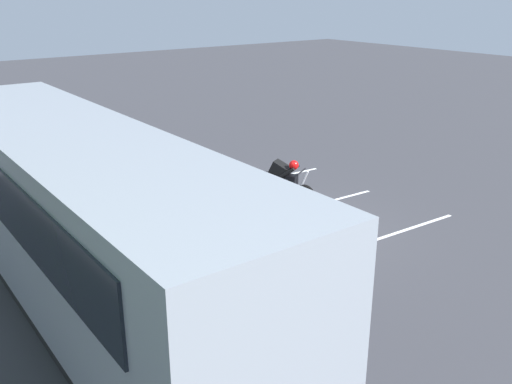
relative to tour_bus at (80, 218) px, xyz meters
name	(u,v)px	position (x,y,z in m)	size (l,w,h in m)	color
ground_plane	(277,228)	(0.49, -4.93, -1.65)	(80.00, 80.00, 0.00)	#38383D
tour_bus	(80,218)	(0.00, 0.00, 0.00)	(11.39, 2.60, 3.25)	#8C939E
spectator_far_left	(245,234)	(-1.11, -2.82, -0.67)	(0.58, 0.38, 1.65)	black
spectator_left	(218,212)	(-0.07, -2.86, -0.56)	(0.58, 0.34, 1.81)	#473823
spectator_centre	(175,199)	(1.33, -2.63, -0.62)	(0.57, 0.31, 1.73)	black
parked_motorcycle_silver	(266,294)	(-2.49, -2.26, -1.16)	(2.05, 0.59, 0.99)	black
stunt_motorcycle	(280,181)	(1.84, -6.11, -1.03)	(1.86, 1.11, 1.23)	black
traffic_cone	(324,228)	(-0.71, -5.35, -1.34)	(0.34, 0.34, 0.63)	orange
bay_line_a	(386,236)	(-1.45, -6.67, -1.64)	(0.33, 4.68, 0.01)	white
bay_line_b	(314,205)	(1.07, -6.67, -1.64)	(0.30, 4.09, 0.01)	white
bay_line_c	(258,181)	(3.59, -6.67, -1.64)	(0.32, 4.59, 0.01)	white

